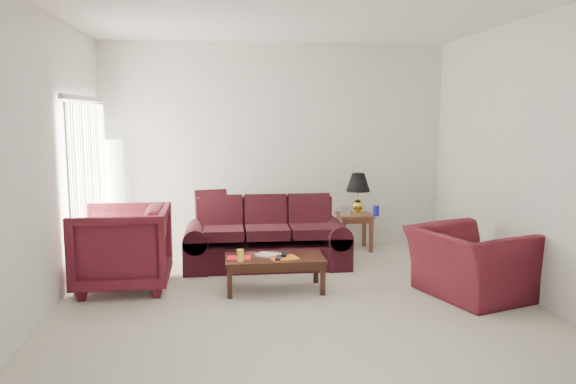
# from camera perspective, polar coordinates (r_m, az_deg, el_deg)

# --- Properties ---
(floor) EXTENTS (5.00, 5.00, 0.00)m
(floor) POSITION_cam_1_polar(r_m,az_deg,el_deg) (6.12, 0.91, -10.89)
(floor) COLOR beige
(floor) RESTS_ON ground
(blinds) EXTENTS (0.10, 2.00, 2.16)m
(blinds) POSITION_cam_1_polar(r_m,az_deg,el_deg) (7.29, -19.67, 0.42)
(blinds) COLOR silver
(blinds) RESTS_ON ground
(sofa) EXTENTS (2.18, 1.07, 0.87)m
(sofa) POSITION_cam_1_polar(r_m,az_deg,el_deg) (7.32, -2.18, -4.24)
(sofa) COLOR black
(sofa) RESTS_ON ground
(throw_pillow) EXTENTS (0.47, 0.29, 0.46)m
(throw_pillow) POSITION_cam_1_polar(r_m,az_deg,el_deg) (7.93, -7.82, -1.36)
(throw_pillow) COLOR black
(throw_pillow) RESTS_ON sofa
(end_table) EXTENTS (0.52, 0.52, 0.53)m
(end_table) POSITION_cam_1_polar(r_m,az_deg,el_deg) (8.29, 6.75, -4.02)
(end_table) COLOR #4C201A
(end_table) RESTS_ON ground
(table_lamp) EXTENTS (0.44, 0.44, 0.59)m
(table_lamp) POSITION_cam_1_polar(r_m,az_deg,el_deg) (8.25, 7.12, -0.13)
(table_lamp) COLOR gold
(table_lamp) RESTS_ON end_table
(clock) EXTENTS (0.14, 0.08, 0.13)m
(clock) POSITION_cam_1_polar(r_m,az_deg,el_deg) (8.09, 5.86, -1.90)
(clock) COLOR silver
(clock) RESTS_ON end_table
(blue_canister) EXTENTS (0.12, 0.12, 0.15)m
(blue_canister) POSITION_cam_1_polar(r_m,az_deg,el_deg) (8.10, 8.93, -1.90)
(blue_canister) COLOR #19189C
(blue_canister) RESTS_ON end_table
(picture_frame) EXTENTS (0.16, 0.17, 0.05)m
(picture_frame) POSITION_cam_1_polar(r_m,az_deg,el_deg) (8.39, 5.23, -1.51)
(picture_frame) COLOR white
(picture_frame) RESTS_ON end_table
(floor_lamp) EXTENTS (0.29, 0.29, 1.65)m
(floor_lamp) POSITION_cam_1_polar(r_m,az_deg,el_deg) (8.17, -17.06, -0.52)
(floor_lamp) COLOR white
(floor_lamp) RESTS_ON ground
(armchair_left) EXTENTS (1.06, 1.03, 0.95)m
(armchair_left) POSITION_cam_1_polar(r_m,az_deg,el_deg) (6.65, -16.51, -5.44)
(armchair_left) COLOR #49111B
(armchair_left) RESTS_ON ground
(armchair_right) EXTENTS (1.31, 1.40, 0.74)m
(armchair_right) POSITION_cam_1_polar(r_m,az_deg,el_deg) (6.45, 17.95, -6.87)
(armchair_right) COLOR #481018
(armchair_right) RESTS_ON ground
(coffee_table) EXTENTS (1.17, 0.71, 0.39)m
(coffee_table) POSITION_cam_1_polar(r_m,az_deg,el_deg) (6.38, -1.36, -8.27)
(coffee_table) COLOR black
(coffee_table) RESTS_ON ground
(magazine_red) EXTENTS (0.26, 0.20, 0.01)m
(magazine_red) POSITION_cam_1_polar(r_m,az_deg,el_deg) (6.26, -5.00, -6.71)
(magazine_red) COLOR red
(magazine_red) RESTS_ON coffee_table
(magazine_white) EXTENTS (0.32, 0.30, 0.01)m
(magazine_white) POSITION_cam_1_polar(r_m,az_deg,el_deg) (6.38, -2.01, -6.40)
(magazine_white) COLOR white
(magazine_white) RESTS_ON coffee_table
(magazine_orange) EXTENTS (0.34, 0.29, 0.02)m
(magazine_orange) POSITION_cam_1_polar(r_m,az_deg,el_deg) (6.23, -0.37, -6.74)
(magazine_orange) COLOR #C76317
(magazine_orange) RESTS_ON coffee_table
(remote_a) EXTENTS (0.09, 0.19, 0.02)m
(remote_a) POSITION_cam_1_polar(r_m,az_deg,el_deg) (6.17, -0.99, -6.69)
(remote_a) COLOR black
(remote_a) RESTS_ON coffee_table
(remote_b) EXTENTS (0.10, 0.19, 0.02)m
(remote_b) POSITION_cam_1_polar(r_m,az_deg,el_deg) (6.32, -0.32, -6.34)
(remote_b) COLOR black
(remote_b) RESTS_ON coffee_table
(yellow_glass) EXTENTS (0.10, 0.10, 0.13)m
(yellow_glass) POSITION_cam_1_polar(r_m,az_deg,el_deg) (6.14, -4.86, -6.44)
(yellow_glass) COLOR yellow
(yellow_glass) RESTS_ON coffee_table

